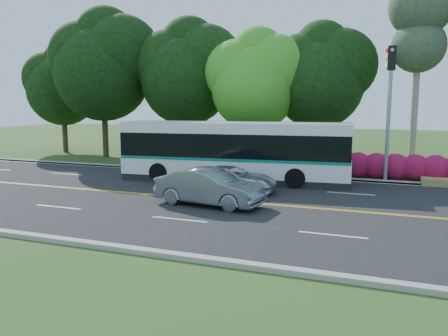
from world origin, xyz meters
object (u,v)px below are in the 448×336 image
(sedan, at_px, (209,187))
(suv, at_px, (231,179))
(traffic_signal, at_px, (390,94))
(transit_bus, at_px, (234,152))

(sedan, xyz_separation_m, suv, (-0.08, 2.91, -0.15))
(traffic_signal, height_order, transit_bus, traffic_signal)
(transit_bus, bearing_deg, sedan, -86.36)
(suv, bearing_deg, sedan, -177.29)
(traffic_signal, relative_size, sedan, 1.52)
(traffic_signal, distance_m, suv, 8.73)
(sedan, bearing_deg, traffic_signal, -39.52)
(traffic_signal, distance_m, transit_bus, 8.37)
(sedan, relative_size, suv, 1.05)
(transit_bus, bearing_deg, suv, -79.00)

